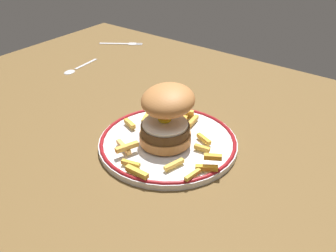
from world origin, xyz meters
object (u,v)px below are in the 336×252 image
Objects in this scene: burger at (167,114)px; spoon at (73,69)px; fork at (122,43)px; dinner_plate at (168,142)px.

burger reaches higher than spoon.
burger reaches higher than fork.
dinner_plate is at bearing 16.09° from burger.
fork is 25.32cm from spoon.
fork is at bearing 141.48° from dinner_plate.
burger is (-0.25, -0.07, 6.32)cm from dinner_plate.
dinner_plate is at bearing -17.27° from spoon.
burger is at bearing -38.71° from fork.
dinner_plate is 2.18× the size of fork.
spoon reaches higher than fork.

